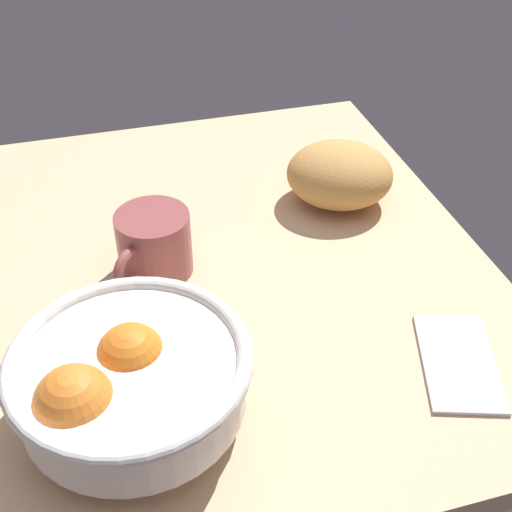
% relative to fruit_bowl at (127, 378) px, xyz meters
% --- Properties ---
extents(ground_plane, '(0.77, 0.66, 0.03)m').
position_rel_fruit_bowl_xyz_m(ground_plane, '(-0.22, 0.14, -0.07)').
color(ground_plane, '#D8B187').
extents(fruit_bowl, '(0.23, 0.23, 0.11)m').
position_rel_fruit_bowl_xyz_m(fruit_bowl, '(0.00, 0.00, 0.00)').
color(fruit_bowl, white).
rests_on(fruit_bowl, ground).
extents(bread_loaf, '(0.17, 0.18, 0.09)m').
position_rel_fruit_bowl_xyz_m(bread_loaf, '(-0.31, 0.33, -0.02)').
color(bread_loaf, tan).
rests_on(bread_loaf, ground).
extents(napkin_folded, '(0.16, 0.12, 0.01)m').
position_rel_fruit_bowl_xyz_m(napkin_folded, '(0.02, 0.34, -0.05)').
color(napkin_folded, silver).
rests_on(napkin_folded, ground).
extents(mug, '(0.11, 0.10, 0.08)m').
position_rel_fruit_bowl_xyz_m(mug, '(-0.22, 0.06, -0.02)').
color(mug, '#924948').
rests_on(mug, ground).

